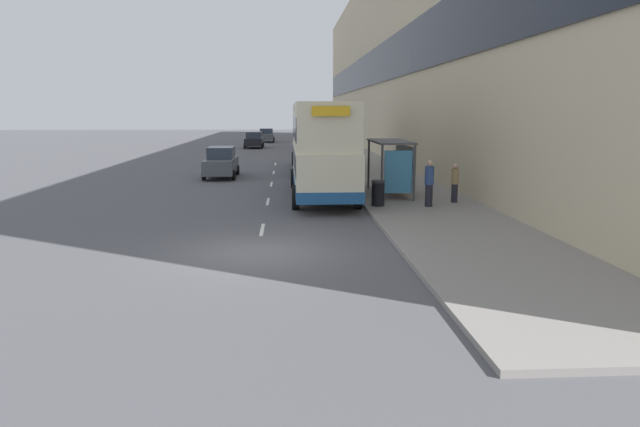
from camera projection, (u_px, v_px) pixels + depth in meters
The scene contains 19 objects.
ground_plane at pixel (258, 252), 16.14m from camera, with size 220.00×220.00×0.00m, color #515156.
pavement at pixel (346, 152), 54.33m from camera, with size 5.00×93.00×0.14m.
terrace_facade at pixel (389, 58), 53.00m from camera, with size 3.10×93.00×17.72m.
lane_mark_0 at pixel (262, 230), 19.24m from camera, with size 0.12×2.00×0.01m.
lane_mark_1 at pixel (268, 201), 25.21m from camera, with size 0.12×2.00×0.01m.
lane_mark_2 at pixel (271, 184), 31.18m from camera, with size 0.12×2.00×0.01m.
lane_mark_3 at pixel (274, 172), 37.15m from camera, with size 0.12×2.00×0.01m.
lane_mark_4 at pixel (275, 164), 43.12m from camera, with size 0.12×2.00×0.01m.
bus_shelter at pixel (395, 157), 25.82m from camera, with size 1.60×4.20×2.48m.
double_decker_bus_near at pixel (322, 148), 26.00m from camera, with size 2.85×10.20×4.30m.
double_decker_bus_ahead at pixel (313, 136), 38.15m from camera, with size 2.85×10.96×4.30m.
car_0 at pixel (221, 162), 34.34m from camera, with size 1.90×4.59×1.82m.
car_1 at pixel (254, 140), 61.87m from camera, with size 2.05×4.41×1.74m.
car_2 at pixel (266, 135), 73.77m from camera, with size 2.05×4.36×1.73m.
pedestrian_at_shelter at pixel (399, 173), 27.79m from camera, with size 0.32×0.32×1.60m.
pedestrian_1 at pixel (411, 166), 30.74m from camera, with size 0.35×0.35×1.76m.
pedestrian_2 at pixel (455, 183), 23.97m from camera, with size 0.33×0.33×1.64m.
pedestrian_3 at pixel (429, 183), 22.94m from camera, with size 0.37×0.37×1.87m.
litter_bin at pixel (378, 193), 23.16m from camera, with size 0.55×0.55×1.05m.
Camera 1 is at (0.85, -15.76, 3.94)m, focal length 32.00 mm.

